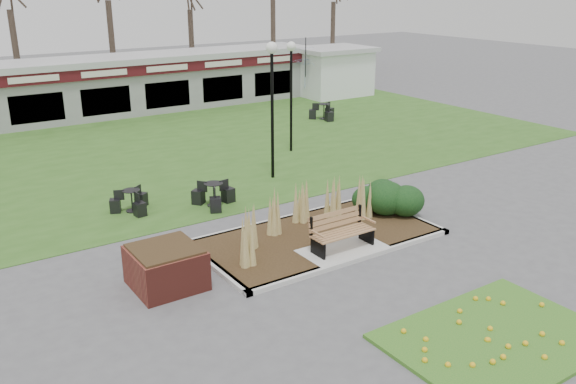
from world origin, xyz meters
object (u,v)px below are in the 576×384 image
bistro_set_b (132,204)px  bistro_set_c (324,114)px  brick_planter (166,267)px  lamp_post_mid_right (272,81)px  park_bench (341,231)px  bistro_set_a (214,198)px  patio_umbrella (305,73)px  service_hut (333,71)px  lamp_post_far_right (291,73)px  food_pavilion (96,87)px

bistro_set_b → bistro_set_c: 14.27m
brick_planter → lamp_post_mid_right: lamp_post_mid_right is taller
park_bench → bistro_set_c: (9.04, 12.69, -0.32)m
bistro_set_a → bistro_set_b: 2.43m
bistro_set_a → park_bench: bearing=-76.5°
bistro_set_a → patio_umbrella: bearing=45.6°
brick_planter → service_hut: bearing=43.5°
service_hut → lamp_post_far_right: size_ratio=1.01×
lamp_post_far_right → park_bench: bearing=-116.7°
bistro_set_a → bistro_set_c: bearing=38.0°
service_hut → patio_umbrella: bearing=-172.4°
food_pavilion → lamp_post_far_right: lamp_post_far_right is taller
lamp_post_far_right → bistro_set_a: bearing=-144.5°
park_bench → patio_umbrella: bearing=57.1°
brick_planter → bistro_set_a: (3.26, 4.00, -0.21)m
brick_planter → bistro_set_a: size_ratio=1.11×
park_bench → brick_planter: bearing=170.3°
bistro_set_c → park_bench: bearing=-125.4°
lamp_post_mid_right → food_pavilion: bearing=97.8°
park_bench → bistro_set_c: size_ratio=1.20×
service_hut → lamp_post_mid_right: bearing=-135.0°
food_pavilion → patio_umbrella: bearing=-11.3°
food_pavilion → bistro_set_c: (9.04, -7.02, -1.20)m
service_hut → lamp_post_far_right: 13.00m
park_bench → service_hut: size_ratio=0.39×
lamp_post_mid_right → lamp_post_far_right: size_ratio=1.07×
food_pavilion → lamp_post_far_right: size_ratio=5.67×
service_hut → food_pavilion: bearing=171.7°
brick_planter → lamp_post_mid_right: size_ratio=0.32×
service_hut → lamp_post_mid_right: size_ratio=0.94×
brick_planter → lamp_post_far_right: lamp_post_far_right is taller
service_hut → lamp_post_far_right: lamp_post_far_right is taller
brick_planter → lamp_post_mid_right: 8.77m
brick_planter → bistro_set_a: brick_planter is taller
brick_planter → park_bench: bearing=-9.7°
brick_planter → patio_umbrella: bearing=46.8°
food_pavilion → service_hut: (13.50, -1.96, -0.03)m
bistro_set_a → bistro_set_c: bistro_set_c is taller
service_hut → bistro_set_a: 19.62m
food_pavilion → brick_planter: bearing=-103.1°
lamp_post_far_right → bistro_set_a: 7.35m
brick_planter → service_hut: size_ratio=0.34×
brick_planter → lamp_post_far_right: 12.11m
lamp_post_mid_right → bistro_set_a: (-3.01, -1.39, -3.13)m
service_hut → bistro_set_a: service_hut is taller
brick_planter → patio_umbrella: 22.94m
service_hut → bistro_set_a: size_ratio=3.24×
brick_planter → bistro_set_b: 5.04m
bistro_set_a → lamp_post_far_right: bearing=35.5°
patio_umbrella → park_bench: bearing=-122.9°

